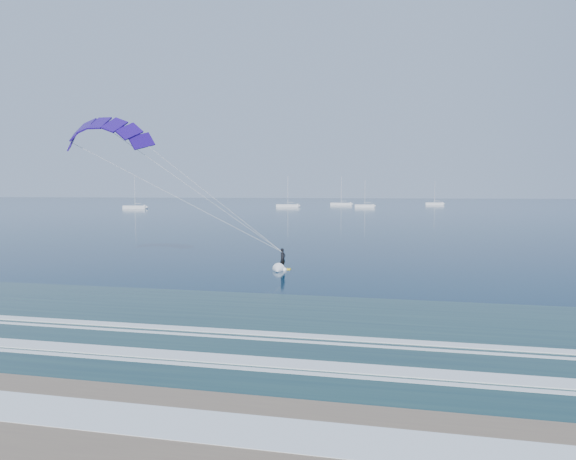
# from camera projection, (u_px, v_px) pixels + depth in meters

# --- Properties ---
(ground) EXTENTS (900.00, 900.00, 0.00)m
(ground) POSITION_uv_depth(u_px,v_px,m) (159.00, 417.00, 15.86)
(ground) COLOR #072841
(ground) RESTS_ON ground
(kitesurfer_rig) EXTENTS (19.35, 9.10, 13.93)m
(kitesurfer_rig) POSITION_uv_depth(u_px,v_px,m) (193.00, 189.00, 43.01)
(kitesurfer_rig) COLOR yellow
(kitesurfer_rig) RESTS_ON ground
(sailboat_0) EXTENTS (9.36, 2.40, 12.64)m
(sailboat_0) POSITION_uv_depth(u_px,v_px,m) (135.00, 207.00, 196.94)
(sailboat_0) COLOR silver
(sailboat_0) RESTS_ON ground
(sailboat_1) EXTENTS (9.54, 2.40, 12.98)m
(sailboat_1) POSITION_uv_depth(u_px,v_px,m) (288.00, 206.00, 214.34)
(sailboat_1) COLOR silver
(sailboat_1) RESTS_ON ground
(sailboat_2) EXTENTS (10.12, 2.40, 13.45)m
(sailboat_2) POSITION_uv_depth(u_px,v_px,m) (341.00, 204.00, 242.31)
(sailboat_2) COLOR silver
(sailboat_2) RESTS_ON ground
(sailboat_3) EXTENTS (7.97, 2.40, 11.16)m
(sailboat_3) POSITION_uv_depth(u_px,v_px,m) (365.00, 206.00, 211.81)
(sailboat_3) COLOR silver
(sailboat_3) RESTS_ON ground
(sailboat_4) EXTENTS (8.35, 2.40, 11.41)m
(sailboat_4) POSITION_uv_depth(u_px,v_px,m) (434.00, 204.00, 246.94)
(sailboat_4) COLOR silver
(sailboat_4) RESTS_ON ground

